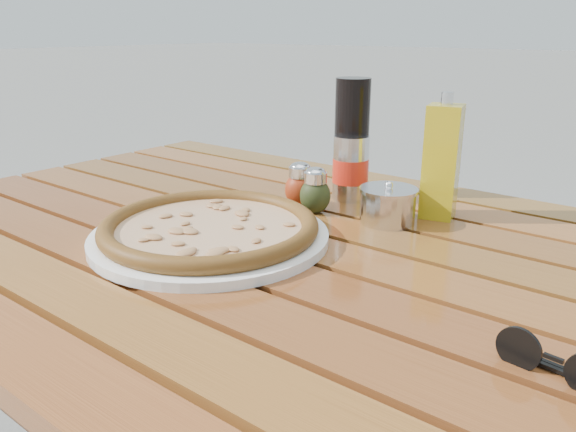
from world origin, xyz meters
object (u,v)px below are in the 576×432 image
Objects in this scene: plate at (210,236)px; oregano_shaker at (315,191)px; dark_bottle at (352,137)px; pizza at (210,227)px; soda_can at (350,168)px; parmesan_tin at (388,205)px; olive_oil_cruet at (442,161)px; sunglasses at (554,363)px; pepper_shaker at (300,185)px; table at (280,282)px.

oregano_shaker reaches higher than plate.
oregano_shaker is 0.37× the size of dark_bottle.
soda_can reaches higher than pizza.
dark_bottle is 1.97× the size of parmesan_tin.
dark_bottle reaches higher than olive_oil_cruet.
sunglasses is at bearing -30.11° from oregano_shaker.
plate is at bearing -101.89° from oregano_shaker.
pepper_shaker reaches higher than plate.
olive_oil_cruet is (0.18, 0.11, 0.06)m from oregano_shaker.
pepper_shaker is 0.17m from parmesan_tin.
soda_can is 0.18m from olive_oil_cruet.
plate is 4.39× the size of oregano_shaker.
pepper_shaker is (0.00, 0.23, 0.02)m from pizza.
sunglasses is (0.33, -0.30, -0.01)m from parmesan_tin.
plate is 0.23m from pepper_shaker.
pizza is 0.22m from oregano_shaker.
dark_bottle is 0.20m from parmesan_tin.
parmesan_tin reaches higher than table.
pepper_shaker reaches higher than pizza.
parmesan_tin reaches higher than pizza.
pizza is at bearing -125.20° from parmesan_tin.
pizza is 0.33m from soda_can.
sunglasses is (0.50, -0.28, -0.02)m from pepper_shaker.
dark_bottle reaches higher than table.
sunglasses is (0.50, -0.05, 0.01)m from plate.
parmesan_tin is at bearing 145.25° from sunglasses.
pizza is at bearing -101.89° from oregano_shaker.
pepper_shaker is at bearing -101.45° from dark_bottle.
table is 0.34m from olive_oil_cruet.
plate is 1.71× the size of olive_oil_cruet.
table is 0.15m from pizza.
table is at bearing -119.75° from parmesan_tin.
table is 0.22m from parmesan_tin.
plate is at bearing -94.25° from dark_bottle.
parmesan_tin is 1.01× the size of sunglasses.
dark_bottle is 0.63m from sunglasses.
dark_bottle is at bearing 170.72° from olive_oil_cruet.
soda_can is 1.08× the size of parmesan_tin.
parmesan_tin is at bearing 54.80° from plate.
oregano_shaker reaches higher than pizza.
soda_can is at bearing 96.37° from table.
soda_can is at bearing 62.78° from pepper_shaker.
olive_oil_cruet reaches higher than table.
olive_oil_cruet reaches higher than parmesan_tin.
soda_can reaches higher than oregano_shaker.
pizza is 3.00× the size of soda_can.
sunglasses is at bearing -40.64° from dark_bottle.
soda_can is 0.57× the size of olive_oil_cruet.
soda_can is 0.59m from sunglasses.
olive_oil_cruet reaches higher than sunglasses.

